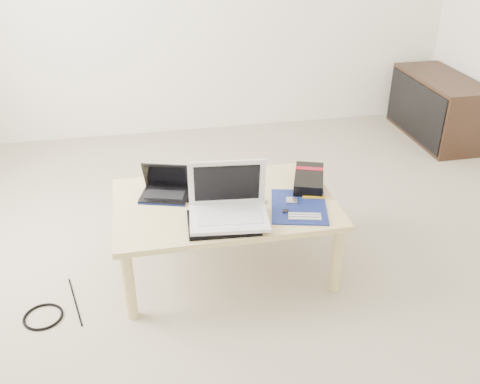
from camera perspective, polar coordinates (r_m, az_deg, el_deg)
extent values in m
plane|color=#ACA28B|center=(2.88, 2.66, -8.07)|extent=(4.00, 4.00, 0.00)
cube|color=#D6BF81|center=(2.68, -1.65, -1.27)|extent=(1.10, 0.70, 0.03)
cylinder|color=#D6BF81|center=(2.52, -11.77, -9.71)|extent=(0.06, 0.06, 0.37)
cylinder|color=#D6BF81|center=(2.67, 10.26, -7.07)|extent=(0.06, 0.06, 0.37)
cylinder|color=#D6BF81|center=(3.02, -12.00, -2.65)|extent=(0.06, 0.06, 0.37)
cylinder|color=#D6BF81|center=(3.14, 6.45, -0.77)|extent=(0.06, 0.06, 0.37)
cube|color=#362216|center=(4.62, 20.36, 8.45)|extent=(0.40, 0.90, 0.50)
cube|color=black|center=(4.52, 18.16, 8.39)|extent=(0.02, 0.86, 0.44)
cube|color=black|center=(2.86, -1.66, 1.39)|extent=(0.31, 0.27, 0.03)
cube|color=black|center=(2.74, -8.00, -0.39)|extent=(0.28, 0.23, 0.01)
cube|color=black|center=(2.73, -8.03, -0.26)|extent=(0.21, 0.14, 0.00)
cube|color=black|center=(2.68, -8.31, -0.89)|extent=(0.06, 0.04, 0.00)
cube|color=black|center=(2.74, -7.86, 1.72)|extent=(0.25, 0.13, 0.16)
cube|color=black|center=(2.74, -7.88, 1.63)|extent=(0.21, 0.10, 0.12)
cube|color=#0B1440|center=(2.67, -8.39, -1.33)|extent=(0.23, 0.08, 0.01)
cube|color=black|center=(2.73, -2.72, -0.20)|extent=(0.30, 0.26, 0.01)
cube|color=white|center=(2.73, -2.73, -0.08)|extent=(0.24, 0.21, 0.00)
cube|color=#A9A9AD|center=(2.73, 1.34, -0.09)|extent=(0.10, 0.24, 0.02)
cube|color=#9C9BA1|center=(2.73, 1.34, 0.10)|extent=(0.08, 0.19, 0.00)
cube|color=black|center=(2.49, -1.78, -3.28)|extent=(0.35, 0.26, 0.02)
cube|color=white|center=(2.49, -1.20, -2.79)|extent=(0.39, 0.29, 0.02)
cube|color=white|center=(2.48, -1.19, -2.64)|extent=(0.31, 0.17, 0.00)
cube|color=white|center=(2.40, -1.02, -3.79)|extent=(0.08, 0.04, 0.00)
cube|color=white|center=(2.51, -1.42, 1.03)|extent=(0.37, 0.09, 0.25)
cube|color=black|center=(2.51, -1.40, 0.94)|extent=(0.31, 0.07, 0.20)
cube|color=#0D1155|center=(2.64, 6.30, -1.55)|extent=(0.34, 0.39, 0.01)
cube|color=#A9A9AD|center=(2.67, 5.55, -0.91)|extent=(0.07, 0.07, 0.01)
cube|color=#C49317|center=(2.73, 7.83, -0.37)|extent=(0.11, 0.04, 0.01)
cube|color=#C49317|center=(2.71, 7.87, -0.58)|extent=(0.11, 0.04, 0.01)
cube|color=silver|center=(2.57, 6.89, -2.32)|extent=(0.15, 0.05, 0.01)
cube|color=silver|center=(2.55, 6.92, -2.58)|extent=(0.15, 0.05, 0.01)
cube|color=silver|center=(2.53, 6.95, -2.85)|extent=(0.15, 0.05, 0.01)
cube|color=black|center=(2.58, 4.89, -2.02)|extent=(0.03, 0.03, 0.01)
cube|color=black|center=(2.84, 7.35, 1.34)|extent=(0.24, 0.33, 0.06)
cube|color=maroon|center=(2.88, 7.43, 2.50)|extent=(0.15, 0.08, 0.00)
torus|color=black|center=(2.61, -2.50, -1.67)|extent=(0.12, 0.12, 0.01)
torus|color=black|center=(2.74, -20.26, -12.36)|extent=(0.22, 0.22, 0.01)
cylinder|color=black|center=(2.79, -17.19, -11.07)|extent=(0.09, 0.37, 0.01)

